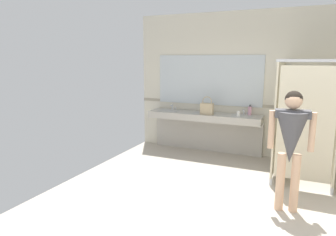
{
  "coord_description": "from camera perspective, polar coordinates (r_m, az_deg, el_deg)",
  "views": [
    {
      "loc": [
        0.29,
        -3.43,
        1.99
      ],
      "look_at": [
        -1.72,
        1.04,
        1.05
      ],
      "focal_mm": 33.16,
      "sensor_mm": 36.0,
      "label": 1
    }
  ],
  "objects": [
    {
      "name": "wall_back_tile_band",
      "position": [
        6.51,
        21.37,
        1.78
      ],
      "size": [
        6.45,
        0.01,
        0.06
      ],
      "primitive_type": "cube",
      "color": "#9E937F",
      "rests_on": "wall_back"
    },
    {
      "name": "paper_cup",
      "position": [
        6.26,
        12.81,
        0.74
      ],
      "size": [
        0.07,
        0.07,
        0.11
      ],
      "primitive_type": "cylinder",
      "color": "white",
      "rests_on": "vanity_counter"
    },
    {
      "name": "vanity_counter",
      "position": [
        6.68,
        6.8,
        -0.99
      ],
      "size": [
        2.39,
        0.53,
        0.98
      ],
      "color": "#B2ADA3",
      "rests_on": "ground_plane"
    },
    {
      "name": "mirror_panel",
      "position": [
        6.73,
        7.46,
        6.92
      ],
      "size": [
        2.29,
        0.02,
        1.05
      ],
      "primitive_type": "cube",
      "color": "silver",
      "rests_on": "wall_back"
    },
    {
      "name": "person_standing",
      "position": [
        4.27,
        21.67,
        -3.29
      ],
      "size": [
        0.56,
        0.44,
        1.6
      ],
      "color": "#DBAD89",
      "rests_on": "ground_plane"
    },
    {
      "name": "soap_dispenser",
      "position": [
        6.48,
        14.8,
        1.32
      ],
      "size": [
        0.07,
        0.07,
        0.21
      ],
      "color": "#D899B2",
      "rests_on": "vanity_counter"
    },
    {
      "name": "wall_back",
      "position": [
        6.53,
        21.66,
        5.49
      ],
      "size": [
        6.45,
        0.12,
        2.94
      ],
      "primitive_type": "cube",
      "color": "beige",
      "rests_on": "ground_plane"
    },
    {
      "name": "handbag",
      "position": [
        6.38,
        7.17,
        1.79
      ],
      "size": [
        0.26,
        0.12,
        0.37
      ],
      "color": "tan",
      "rests_on": "vanity_counter"
    }
  ]
}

